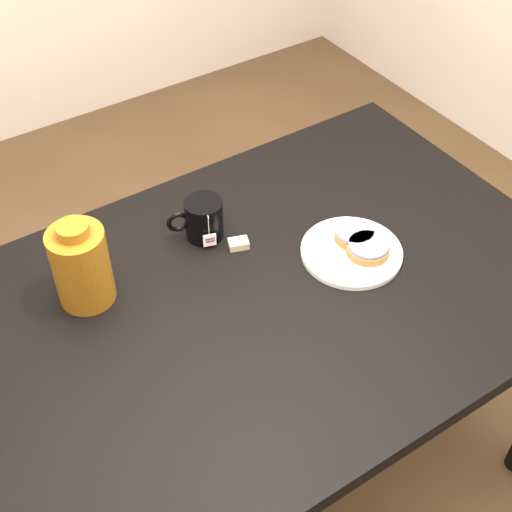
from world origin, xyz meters
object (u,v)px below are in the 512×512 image
at_px(bagel_front, 368,248).
at_px(bagel_package, 81,265).
at_px(mug, 203,219).
at_px(teabag_pouch, 239,244).
at_px(table, 257,320).
at_px(bagel_back, 355,234).
at_px(plate, 352,251).

bearing_deg(bagel_front, bagel_package, 158.00).
bearing_deg(mug, teabag_pouch, -42.40).
bearing_deg(bagel_package, teabag_pouch, -7.46).
xyz_separation_m(table, bagel_front, (0.27, -0.04, 0.11)).
bearing_deg(bagel_back, bagel_package, 162.79).
bearing_deg(table, mug, 89.60).
bearing_deg(plate, bagel_back, 43.68).
relative_size(teabag_pouch, bagel_package, 0.22).
bearing_deg(table, teabag_pouch, 72.23).
bearing_deg(teabag_pouch, plate, -38.83).
distance_m(bagel_front, teabag_pouch, 0.29).
relative_size(bagel_back, mug, 0.92).
height_order(plate, bagel_back, bagel_back).
bearing_deg(table, bagel_back, 2.97).
relative_size(plate, teabag_pouch, 5.09).
xyz_separation_m(table, bagel_package, (-0.30, 0.19, 0.18)).
distance_m(table, bagel_front, 0.30).
bearing_deg(teabag_pouch, mug, 120.58).
relative_size(bagel_back, bagel_package, 0.64).
distance_m(table, teabag_pouch, 0.18).
xyz_separation_m(bagel_back, teabag_pouch, (-0.23, 0.13, -0.02)).
height_order(table, plate, plate).
distance_m(plate, mug, 0.34).
distance_m(table, bagel_back, 0.30).
relative_size(table, bagel_back, 10.90).
bearing_deg(bagel_package, table, -32.62).
bearing_deg(mug, plate, -27.11).
height_order(mug, teabag_pouch, mug).
bearing_deg(bagel_front, bagel_back, 85.39).
bearing_deg(teabag_pouch, bagel_front, -39.67).
bearing_deg(table, bagel_package, 147.38).
height_order(plate, bagel_front, bagel_front).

